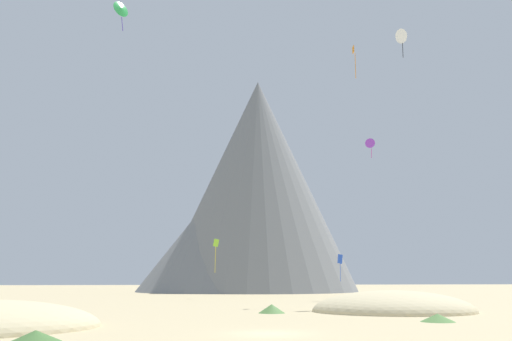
{
  "coord_description": "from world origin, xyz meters",
  "views": [
    {
      "loc": [
        -4.8,
        -35.32,
        3.47
      ],
      "look_at": [
        3.82,
        40.83,
        17.95
      ],
      "focal_mm": 39.34,
      "sensor_mm": 36.0,
      "label": 1
    }
  ],
  "objects_px": {
    "kite_blue_low": "(340,262)",
    "kite_green_high": "(121,9)",
    "rock_massif": "(249,196)",
    "kite_lime_low": "(216,248)",
    "bush_far_left": "(438,318)",
    "kite_violet_mid": "(370,143)",
    "bush_near_left": "(272,309)",
    "bush_ridge_crest": "(35,336)",
    "bush_near_right": "(64,311)",
    "kite_white_high": "(401,36)",
    "kite_orange_high": "(354,54)"
  },
  "relations": [
    {
      "from": "kite_blue_low",
      "to": "kite_green_high",
      "type": "relative_size",
      "value": 1.16
    },
    {
      "from": "rock_massif",
      "to": "kite_lime_low",
      "type": "bearing_deg",
      "value": -102.99
    },
    {
      "from": "bush_far_left",
      "to": "kite_violet_mid",
      "type": "distance_m",
      "value": 51.81
    },
    {
      "from": "kite_lime_low",
      "to": "kite_blue_low",
      "type": "height_order",
      "value": "kite_lime_low"
    },
    {
      "from": "kite_violet_mid",
      "to": "kite_green_high",
      "type": "xyz_separation_m",
      "value": [
        -37.74,
        -24.65,
        9.4
      ]
    },
    {
      "from": "bush_near_left",
      "to": "kite_lime_low",
      "type": "xyz_separation_m",
      "value": [
        -3.85,
        37.34,
        7.55
      ]
    },
    {
      "from": "rock_massif",
      "to": "bush_ridge_crest",
      "type": "bearing_deg",
      "value": -102.11
    },
    {
      "from": "bush_far_left",
      "to": "kite_violet_mid",
      "type": "relative_size",
      "value": 0.81
    },
    {
      "from": "bush_far_left",
      "to": "kite_blue_low",
      "type": "relative_size",
      "value": 0.61
    },
    {
      "from": "bush_near_right",
      "to": "kite_lime_low",
      "type": "distance_m",
      "value": 41.92
    },
    {
      "from": "kite_white_high",
      "to": "kite_green_high",
      "type": "relative_size",
      "value": 1.08
    },
    {
      "from": "bush_far_left",
      "to": "kite_violet_mid",
      "type": "height_order",
      "value": "kite_violet_mid"
    },
    {
      "from": "bush_far_left",
      "to": "bush_near_right",
      "type": "bearing_deg",
      "value": 160.58
    },
    {
      "from": "bush_near_left",
      "to": "kite_green_high",
      "type": "xyz_separation_m",
      "value": [
        -16.57,
        8.12,
        33.99
      ]
    },
    {
      "from": "bush_near_right",
      "to": "kite_orange_high",
      "type": "xyz_separation_m",
      "value": [
        33.82,
        20.11,
        34.3
      ]
    },
    {
      "from": "kite_lime_low",
      "to": "kite_blue_low",
      "type": "distance_m",
      "value": 20.39
    },
    {
      "from": "kite_lime_low",
      "to": "kite_blue_low",
      "type": "xyz_separation_m",
      "value": [
        20.22,
        -1.47,
        -2.16
      ]
    },
    {
      "from": "kite_blue_low",
      "to": "kite_violet_mid",
      "type": "bearing_deg",
      "value": -179.96
    },
    {
      "from": "bush_ridge_crest",
      "to": "kite_green_high",
      "type": "bearing_deg",
      "value": 91.18
    },
    {
      "from": "bush_far_left",
      "to": "rock_massif",
      "type": "distance_m",
      "value": 93.28
    },
    {
      "from": "rock_massif",
      "to": "kite_blue_low",
      "type": "xyz_separation_m",
      "value": [
        10.67,
        -42.84,
        -16.78
      ]
    },
    {
      "from": "kite_lime_low",
      "to": "kite_violet_mid",
      "type": "distance_m",
      "value": 30.62
    },
    {
      "from": "bush_near_right",
      "to": "kite_white_high",
      "type": "height_order",
      "value": "kite_white_high"
    },
    {
      "from": "kite_blue_low",
      "to": "kite_white_high",
      "type": "bearing_deg",
      "value": 133.56
    },
    {
      "from": "kite_lime_low",
      "to": "kite_green_high",
      "type": "xyz_separation_m",
      "value": [
        -12.72,
        -29.22,
        26.44
      ]
    },
    {
      "from": "kite_lime_low",
      "to": "bush_near_right",
      "type": "bearing_deg",
      "value": -72.23
    },
    {
      "from": "bush_ridge_crest",
      "to": "bush_far_left",
      "type": "height_order",
      "value": "bush_far_left"
    },
    {
      "from": "bush_near_right",
      "to": "kite_violet_mid",
      "type": "distance_m",
      "value": 57.99
    },
    {
      "from": "bush_ridge_crest",
      "to": "kite_lime_low",
      "type": "relative_size",
      "value": 0.51
    },
    {
      "from": "kite_violet_mid",
      "to": "kite_lime_low",
      "type": "bearing_deg",
      "value": 15.76
    },
    {
      "from": "bush_near_right",
      "to": "rock_massif",
      "type": "height_order",
      "value": "rock_massif"
    },
    {
      "from": "bush_near_left",
      "to": "kite_violet_mid",
      "type": "xyz_separation_m",
      "value": [
        21.17,
        32.77,
        24.59
      ]
    },
    {
      "from": "kite_white_high",
      "to": "kite_orange_high",
      "type": "height_order",
      "value": "kite_white_high"
    },
    {
      "from": "rock_massif",
      "to": "kite_white_high",
      "type": "bearing_deg",
      "value": -77.08
    },
    {
      "from": "bush_far_left",
      "to": "kite_white_high",
      "type": "bearing_deg",
      "value": 71.54
    },
    {
      "from": "bush_near_left",
      "to": "rock_massif",
      "type": "height_order",
      "value": "rock_massif"
    },
    {
      "from": "bush_near_left",
      "to": "kite_white_high",
      "type": "bearing_deg",
      "value": 36.77
    },
    {
      "from": "kite_green_high",
      "to": "kite_orange_high",
      "type": "bearing_deg",
      "value": -21.92
    },
    {
      "from": "rock_massif",
      "to": "kite_orange_high",
      "type": "height_order",
      "value": "rock_massif"
    },
    {
      "from": "bush_ridge_crest",
      "to": "kite_green_high",
      "type": "height_order",
      "value": "kite_green_high"
    },
    {
      "from": "kite_violet_mid",
      "to": "kite_orange_high",
      "type": "relative_size",
      "value": 0.67
    },
    {
      "from": "kite_lime_low",
      "to": "kite_orange_high",
      "type": "distance_m",
      "value": 37.34
    },
    {
      "from": "kite_blue_low",
      "to": "bush_ridge_crest",
      "type": "bearing_deg",
      "value": 93.79
    },
    {
      "from": "bush_far_left",
      "to": "kite_blue_low",
      "type": "bearing_deg",
      "value": 83.93
    },
    {
      "from": "bush_far_left",
      "to": "kite_blue_low",
      "type": "distance_m",
      "value": 48.14
    },
    {
      "from": "kite_orange_high",
      "to": "bush_near_right",
      "type": "bearing_deg",
      "value": -9.75
    },
    {
      "from": "bush_far_left",
      "to": "bush_near_right",
      "type": "relative_size",
      "value": 1.21
    },
    {
      "from": "bush_near_left",
      "to": "kite_violet_mid",
      "type": "bearing_deg",
      "value": 57.13
    },
    {
      "from": "bush_near_left",
      "to": "kite_blue_low",
      "type": "height_order",
      "value": "kite_blue_low"
    },
    {
      "from": "bush_far_left",
      "to": "kite_lime_low",
      "type": "relative_size",
      "value": 0.49
    }
  ]
}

